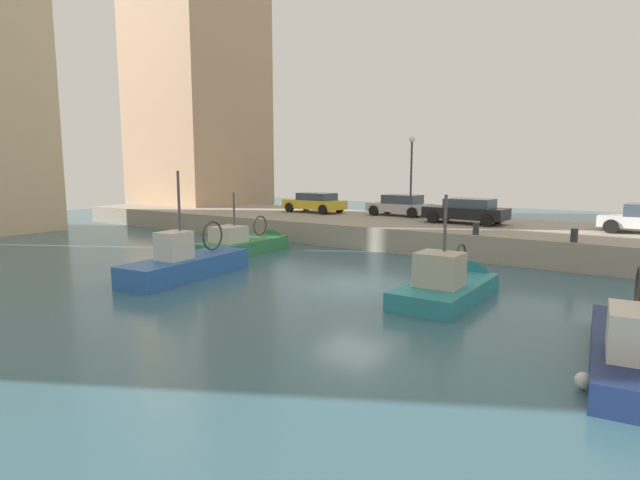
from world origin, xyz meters
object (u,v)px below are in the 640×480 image
(mooring_bollard_mid, at_px, (476,229))
(quay_streetlamp, at_px, (411,163))
(fishing_boat_blue, at_px, (193,272))
(parked_car_silver, at_px, (400,205))
(fishing_boat_teal, at_px, (451,293))
(fishing_boat_green, at_px, (248,249))
(parked_car_yellow, at_px, (315,202))
(parked_car_black, at_px, (467,211))
(mooring_bollard_south, at_px, (574,235))
(fishing_boat_navy, at_px, (637,356))

(mooring_bollard_mid, height_order, quay_streetlamp, quay_streetlamp)
(fishing_boat_blue, distance_m, parked_car_silver, 15.92)
(fishing_boat_blue, bearing_deg, mooring_bollard_mid, -40.40)
(fishing_boat_teal, relative_size, fishing_boat_green, 0.96)
(parked_car_yellow, distance_m, parked_car_black, 10.66)
(parked_car_yellow, height_order, mooring_bollard_south, parked_car_yellow)
(fishing_boat_navy, relative_size, quay_streetlamp, 1.38)
(parked_car_yellow, distance_m, quay_streetlamp, 7.21)
(parked_car_yellow, relative_size, quay_streetlamp, 0.91)
(fishing_boat_navy, bearing_deg, quay_streetlamp, 38.92)
(parked_car_silver, distance_m, quay_streetlamp, 2.84)
(fishing_boat_green, bearing_deg, fishing_boat_blue, -158.30)
(parked_car_silver, bearing_deg, mooring_bollard_south, -120.30)
(fishing_boat_blue, distance_m, parked_car_yellow, 15.36)
(fishing_boat_blue, bearing_deg, fishing_boat_navy, -92.26)
(fishing_boat_blue, height_order, parked_car_yellow, fishing_boat_blue)
(mooring_bollard_mid, bearing_deg, mooring_bollard_south, -90.00)
(fishing_boat_teal, xyz_separation_m, mooring_bollard_south, (6.85, -2.55, 1.34))
(mooring_bollard_mid, xyz_separation_m, quay_streetlamp, (5.65, 5.84, 2.98))
(parked_car_black, xyz_separation_m, mooring_bollard_south, (-4.30, -5.92, -0.42))
(parked_car_yellow, bearing_deg, parked_car_silver, -78.17)
(fishing_boat_green, bearing_deg, quay_streetlamp, -24.60)
(parked_car_silver, bearing_deg, quay_streetlamp, -124.30)
(parked_car_black, bearing_deg, mooring_bollard_south, -125.98)
(quay_streetlamp, bearing_deg, fishing_boat_green, 155.40)
(fishing_boat_teal, height_order, parked_car_yellow, fishing_boat_teal)
(fishing_boat_green, height_order, parked_car_silver, fishing_boat_green)
(mooring_bollard_mid, bearing_deg, parked_car_black, 24.08)
(quay_streetlamp, bearing_deg, parked_car_silver, 55.70)
(fishing_boat_navy, height_order, fishing_boat_green, fishing_boat_navy)
(fishing_boat_blue, height_order, quay_streetlamp, quay_streetlamp)
(fishing_boat_navy, height_order, fishing_boat_blue, fishing_boat_blue)
(quay_streetlamp, bearing_deg, fishing_boat_blue, 171.71)
(fishing_boat_blue, relative_size, mooring_bollard_south, 11.83)
(parked_car_black, distance_m, mooring_bollard_south, 7.33)
(fishing_boat_navy, distance_m, fishing_boat_teal, 6.25)
(fishing_boat_navy, bearing_deg, fishing_boat_blue, 87.74)
(fishing_boat_blue, relative_size, parked_car_yellow, 1.48)
(parked_car_black, bearing_deg, fishing_boat_green, 134.77)
(parked_car_silver, height_order, mooring_bollard_south, parked_car_silver)
(parked_car_yellow, bearing_deg, parked_car_black, -94.47)
(parked_car_yellow, bearing_deg, fishing_boat_green, -165.62)
(parked_car_silver, bearing_deg, fishing_boat_green, 161.71)
(fishing_boat_blue, relative_size, quay_streetlamp, 1.35)
(mooring_bollard_south, bearing_deg, mooring_bollard_mid, 90.00)
(parked_car_silver, bearing_deg, mooring_bollard_mid, -132.81)
(fishing_boat_teal, bearing_deg, parked_car_yellow, 49.43)
(mooring_bollard_mid, bearing_deg, fishing_boat_teal, -168.08)
(fishing_boat_green, distance_m, mooring_bollard_mid, 11.04)
(fishing_boat_blue, relative_size, parked_car_black, 1.49)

